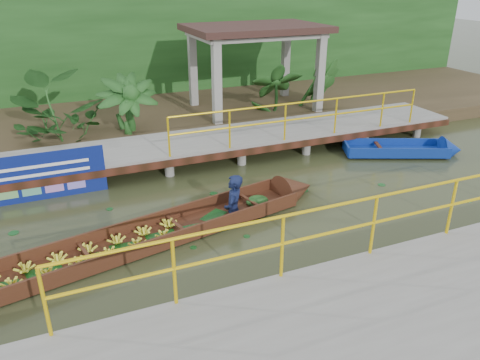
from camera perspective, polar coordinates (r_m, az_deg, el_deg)
name	(u,v)px	position (r m, az deg, el deg)	size (l,w,h in m)	color
ground	(248,214)	(10.07, 0.95, -4.22)	(80.00, 80.00, 0.00)	#2A3118
land_strip	(162,114)	(16.65, -9.54, 7.88)	(30.00, 8.00, 0.45)	#342B1A
far_dock	(198,144)	(12.83, -5.12, 4.41)	(16.00, 2.06, 1.66)	slate
near_dock	(428,311)	(7.50, 21.93, -14.55)	(18.00, 2.40, 1.73)	slate
pavilion	(255,37)	(15.97, 1.87, 17.01)	(4.40, 3.00, 3.00)	slate
foliage_backdrop	(142,52)	(18.67, -11.84, 15.04)	(30.00, 0.80, 4.00)	#163C13
vendor_boat	(149,231)	(9.14, -11.00, -6.11)	(8.94, 2.71, 2.06)	#3C2010
moored_blue_boat	(423,150)	(14.26, 21.42, 3.40)	(3.35, 2.06, 0.78)	navy
blue_banner	(20,180)	(11.43, -25.21, 0.01)	(3.67, 0.04, 1.15)	navy
tropical_plants	(118,102)	(13.96, -14.70, 9.18)	(14.47, 1.47, 1.84)	#163C13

